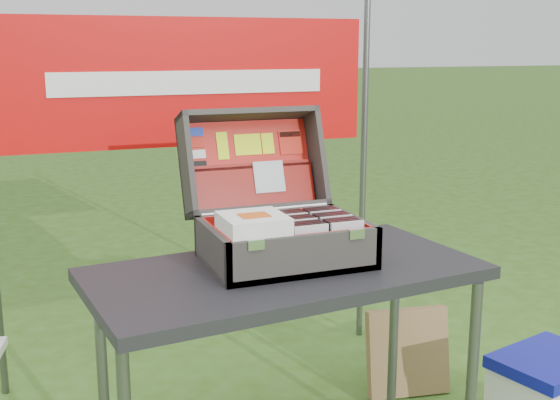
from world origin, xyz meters
name	(u,v)px	position (x,y,z in m)	size (l,w,h in m)	color
table	(285,379)	(0.03, 0.07, 0.38)	(1.23, 0.61, 0.77)	black
table_top	(285,274)	(0.03, 0.07, 0.75)	(1.23, 0.61, 0.04)	black
table_leg_fr	(471,389)	(0.58, -0.17, 0.36)	(0.04, 0.04, 0.73)	#59595B
table_leg_bl	(103,381)	(-0.52, 0.32, 0.36)	(0.04, 0.04, 0.73)	#59595B
table_leg_br	(394,332)	(0.58, 0.32, 0.36)	(0.04, 0.04, 0.73)	#59595B
suitcase	(278,190)	(0.05, 0.18, 1.00)	(0.51, 0.52, 0.45)	#4C4945
suitcase_base_bottom	(285,260)	(0.05, 0.12, 0.78)	(0.51, 0.36, 0.02)	#4C4945
suitcase_base_wall_front	(306,257)	(0.05, -0.05, 0.84)	(0.51, 0.02, 0.14)	#4C4945
suitcase_base_wall_back	(267,230)	(0.05, 0.29, 0.84)	(0.51, 0.02, 0.14)	#4C4945
suitcase_base_wall_left	(212,250)	(-0.19, 0.12, 0.84)	(0.02, 0.36, 0.14)	#4C4945
suitcase_base_wall_right	(353,235)	(0.29, 0.12, 0.84)	(0.02, 0.36, 0.14)	#4C4945
suitcase_liner_floor	(285,256)	(0.05, 0.12, 0.79)	(0.47, 0.32, 0.01)	red
suitcase_latch_left	(256,245)	(-0.11, -0.06, 0.89)	(0.05, 0.01, 0.03)	silver
suitcase_latch_right	(357,234)	(0.21, -0.06, 0.89)	(0.05, 0.01, 0.03)	silver
suitcase_hinge	(266,210)	(0.05, 0.30, 0.90)	(0.02, 0.02, 0.46)	silver
suitcase_lid_back	(249,165)	(0.05, 0.48, 1.03)	(0.51, 0.36, 0.02)	#4C4945
suitcase_lid_rim_far	(248,115)	(0.05, 0.48, 1.21)	(0.51, 0.02, 0.14)	#4C4945
suitcase_lid_rim_near	(259,209)	(0.05, 0.37, 0.89)	(0.51, 0.02, 0.14)	#4C4945
suitcase_lid_rim_left	(186,166)	(-0.19, 0.43, 1.05)	(0.02, 0.36, 0.14)	#4C4945
suitcase_lid_rim_right	(316,158)	(0.29, 0.43, 1.05)	(0.02, 0.36, 0.14)	#4C4945
suitcase_lid_liner	(250,164)	(0.05, 0.47, 1.04)	(0.46, 0.32, 0.01)	red
suitcase_liner_wall_front	(304,253)	(0.05, -0.04, 0.85)	(0.47, 0.01, 0.12)	red
suitcase_liner_wall_back	(268,228)	(0.05, 0.28, 0.85)	(0.47, 0.01, 0.12)	red
suitcase_liner_wall_left	(216,247)	(-0.18, 0.12, 0.85)	(0.01, 0.32, 0.12)	red
suitcase_liner_wall_right	(349,233)	(0.28, 0.12, 0.85)	(0.01, 0.32, 0.12)	red
suitcase_lid_pocket	(254,186)	(0.05, 0.42, 0.96)	(0.45, 0.14, 0.03)	#780A04
suitcase_pocket_edge	(252,166)	(0.05, 0.44, 1.03)	(0.44, 0.02, 0.02)	#780A04
suitcase_pocket_cd	(269,177)	(0.10, 0.42, 1.00)	(0.11, 0.11, 0.01)	silver
lid_sticker_cc_a	(196,132)	(-0.14, 0.51, 1.16)	(0.05, 0.03, 0.00)	#1933B2
lid_sticker_cc_b	(197,143)	(-0.14, 0.49, 1.12)	(0.05, 0.03, 0.00)	red
lid_sticker_cc_c	(199,154)	(-0.14, 0.48, 1.08)	(0.05, 0.03, 0.00)	white
lid_sticker_cc_d	(200,165)	(-0.14, 0.47, 1.04)	(0.05, 0.03, 0.00)	black
lid_card_neon_tall	(223,146)	(-0.05, 0.49, 1.11)	(0.04, 0.10, 0.00)	#D2F111
lid_card_neon_main	(248,145)	(0.05, 0.49, 1.11)	(0.10, 0.08, 0.00)	#D2F111
lid_card_neon_small	(268,143)	(0.13, 0.49, 1.11)	(0.05, 0.08, 0.00)	#D2F111
lid_sticker_band	(291,142)	(0.22, 0.49, 1.11)	(0.09, 0.09, 0.00)	red
lid_sticker_band_bar	(290,134)	(0.22, 0.50, 1.13)	(0.08, 0.02, 0.00)	black
cd_left_0	(311,246)	(0.08, -0.01, 0.86)	(0.11, 0.01, 0.13)	silver
cd_left_1	(309,244)	(0.08, 0.01, 0.86)	(0.11, 0.01, 0.13)	black
cd_left_2	(306,242)	(0.08, 0.03, 0.86)	(0.11, 0.01, 0.13)	black
cd_left_3	(304,241)	(0.08, 0.05, 0.86)	(0.11, 0.01, 0.13)	black
cd_left_4	(301,239)	(0.08, 0.07, 0.86)	(0.11, 0.01, 0.13)	silver
cd_left_5	(299,238)	(0.08, 0.09, 0.86)	(0.11, 0.01, 0.13)	black
cd_left_6	(296,236)	(0.08, 0.11, 0.86)	(0.11, 0.01, 0.13)	black
cd_left_7	(294,234)	(0.08, 0.13, 0.86)	(0.11, 0.01, 0.13)	black
cd_left_8	(291,233)	(0.08, 0.15, 0.86)	(0.11, 0.01, 0.13)	silver
cd_left_9	(289,232)	(0.08, 0.17, 0.86)	(0.11, 0.01, 0.13)	black
cd_left_10	(287,230)	(0.08, 0.19, 0.86)	(0.11, 0.01, 0.13)	black
cd_left_11	(285,229)	(0.08, 0.21, 0.86)	(0.11, 0.01, 0.13)	black
cd_right_0	(347,242)	(0.20, -0.01, 0.86)	(0.11, 0.01, 0.13)	silver
cd_right_1	(344,240)	(0.20, 0.01, 0.86)	(0.11, 0.01, 0.13)	black
cd_right_2	(341,239)	(0.20, 0.03, 0.86)	(0.11, 0.01, 0.13)	black
cd_right_3	(339,237)	(0.20, 0.05, 0.86)	(0.11, 0.01, 0.13)	black
cd_right_4	(336,235)	(0.20, 0.07, 0.86)	(0.11, 0.01, 0.13)	silver
cd_right_5	(333,234)	(0.20, 0.09, 0.86)	(0.11, 0.01, 0.13)	black
cd_right_6	(331,232)	(0.20, 0.11, 0.86)	(0.11, 0.01, 0.13)	black
cd_right_7	(328,231)	(0.20, 0.13, 0.86)	(0.11, 0.01, 0.13)	black
cd_right_8	(325,229)	(0.20, 0.15, 0.86)	(0.11, 0.01, 0.13)	silver
cd_right_9	(323,228)	(0.20, 0.17, 0.86)	(0.11, 0.01, 0.13)	black
cd_right_10	(321,227)	(0.20, 0.19, 0.86)	(0.11, 0.01, 0.13)	black
cd_right_11	(318,225)	(0.20, 0.21, 0.86)	(0.11, 0.01, 0.13)	black
songbook_0	(253,230)	(-0.08, 0.05, 0.91)	(0.19, 0.19, 0.01)	white
songbook_1	(253,229)	(-0.08, 0.05, 0.91)	(0.19, 0.19, 0.01)	white
songbook_2	(253,227)	(-0.08, 0.05, 0.92)	(0.19, 0.19, 0.01)	white
songbook_3	(253,225)	(-0.08, 0.05, 0.92)	(0.19, 0.19, 0.01)	white
songbook_4	(253,224)	(-0.08, 0.05, 0.93)	(0.19, 0.19, 0.01)	white
songbook_5	(253,222)	(-0.08, 0.05, 0.93)	(0.19, 0.19, 0.01)	white
songbook_6	(253,221)	(-0.08, 0.05, 0.94)	(0.19, 0.19, 0.01)	white
songbook_7	(253,219)	(-0.08, 0.05, 0.94)	(0.19, 0.19, 0.01)	white
songbook_8	(253,217)	(-0.08, 0.05, 0.95)	(0.19, 0.19, 0.01)	white
songbook_9	(253,216)	(-0.08, 0.05, 0.95)	(0.19, 0.19, 0.01)	white
songbook_graphic	(254,215)	(-0.08, 0.04, 0.96)	(0.09, 0.07, 0.00)	#D85919
cooler	(546,399)	(1.03, -0.03, 0.17)	(0.39, 0.30, 0.34)	white
cooler_lid	(549,362)	(1.03, -0.03, 0.32)	(0.39, 0.30, 0.05)	#101593
cardboard_box	(408,352)	(0.75, 0.48, 0.18)	(0.35, 0.06, 0.37)	brown
banner_post_right	(363,172)	(0.85, 1.10, 0.85)	(0.03, 0.03, 1.70)	#59595B
banner	(192,82)	(0.00, 1.09, 1.30)	(1.60, 0.01, 0.55)	#C10808
banner_text	(192,82)	(0.00, 1.08, 1.30)	(1.20, 0.00, 0.10)	white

